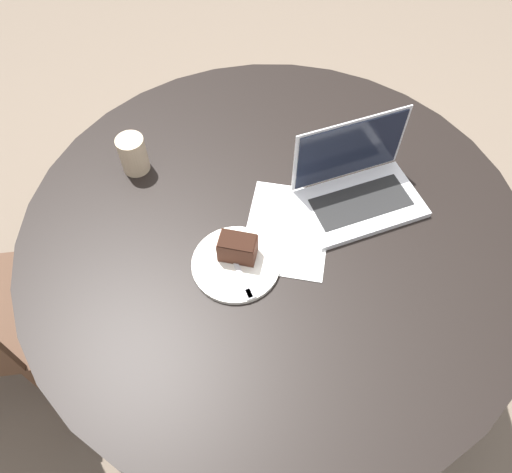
% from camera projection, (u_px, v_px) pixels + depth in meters
% --- Properties ---
extents(ground_plane, '(12.00, 12.00, 0.00)m').
position_uv_depth(ground_plane, '(269.00, 337.00, 1.99)').
color(ground_plane, '#6B5B4C').
extents(dining_table, '(1.39, 1.39, 0.77)m').
position_uv_depth(dining_table, '(274.00, 251.00, 1.46)').
color(dining_table, black).
rests_on(dining_table, ground_plane).
extents(paper_document, '(0.32, 0.25, 0.00)m').
position_uv_depth(paper_document, '(287.00, 229.00, 1.34)').
color(paper_document, white).
rests_on(paper_document, dining_table).
extents(plate, '(0.23, 0.23, 0.01)m').
position_uv_depth(plate, '(236.00, 264.00, 1.28)').
color(plate, silver).
rests_on(plate, dining_table).
extents(cake_slice, '(0.07, 0.10, 0.07)m').
position_uv_depth(cake_slice, '(238.00, 248.00, 1.26)').
color(cake_slice, '#472619').
rests_on(cake_slice, plate).
extents(fork, '(0.15, 0.12, 0.00)m').
position_uv_depth(fork, '(241.00, 276.00, 1.25)').
color(fork, silver).
rests_on(fork, plate).
extents(coffee_glass, '(0.08, 0.08, 0.11)m').
position_uv_depth(coffee_glass, '(133.00, 154.00, 1.42)').
color(coffee_glass, '#C6AD89').
rests_on(coffee_glass, dining_table).
extents(laptop, '(0.37, 0.39, 0.23)m').
position_uv_depth(laptop, '(357.00, 189.00, 1.37)').
color(laptop, silver).
rests_on(laptop, dining_table).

